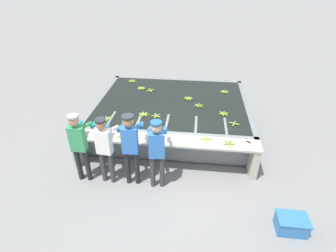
{
  "coord_description": "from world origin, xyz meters",
  "views": [
    {
      "loc": [
        0.66,
        -4.54,
        4.14
      ],
      "look_at": [
        0.0,
        1.19,
        0.58
      ],
      "focal_mm": 28.0,
      "sensor_mm": 36.0,
      "label": 1
    }
  ],
  "objects_px": {
    "banana_bunch_floating_0": "(199,106)",
    "crate": "(291,224)",
    "banana_bunch_floating_3": "(234,123)",
    "banana_bunch_floating_4": "(150,90)",
    "banana_bunch_floating_8": "(225,92)",
    "knife_0": "(100,136)",
    "banana_bunch_floating_1": "(188,98)",
    "banana_bunch_floating_5": "(156,116)",
    "worker_2": "(130,143)",
    "knife_1": "(252,143)",
    "banana_bunch_floating_7": "(141,88)",
    "banana_bunch_ledge_1": "(122,136)",
    "worker_1": "(105,145)",
    "worker_0": "(79,142)",
    "worker_3": "(157,148)",
    "banana_bunch_floating_2": "(106,119)",
    "banana_bunch_floating_10": "(144,114)",
    "banana_bunch_ledge_0": "(206,139)",
    "banana_bunch_floating_6": "(224,114)",
    "banana_bunch_ledge_2": "(229,143)",
    "banana_bunch_floating_9": "(132,81)"
  },
  "relations": [
    {
      "from": "banana_bunch_floating_0",
      "to": "crate",
      "type": "height_order",
      "value": "banana_bunch_floating_0"
    },
    {
      "from": "banana_bunch_floating_3",
      "to": "banana_bunch_floating_4",
      "type": "distance_m",
      "value": 2.92
    },
    {
      "from": "banana_bunch_floating_8",
      "to": "knife_0",
      "type": "relative_size",
      "value": 0.98
    },
    {
      "from": "banana_bunch_floating_1",
      "to": "banana_bunch_floating_8",
      "type": "height_order",
      "value": "same"
    },
    {
      "from": "banana_bunch_floating_4",
      "to": "banana_bunch_floating_5",
      "type": "xyz_separation_m",
      "value": [
        0.42,
        -1.56,
        -0.0
      ]
    },
    {
      "from": "worker_2",
      "to": "knife_1",
      "type": "height_order",
      "value": "worker_2"
    },
    {
      "from": "banana_bunch_floating_7",
      "to": "banana_bunch_ledge_1",
      "type": "relative_size",
      "value": 1.02
    },
    {
      "from": "worker_1",
      "to": "banana_bunch_floating_1",
      "type": "distance_m",
      "value": 3.12
    },
    {
      "from": "banana_bunch_floating_0",
      "to": "banana_bunch_floating_5",
      "type": "height_order",
      "value": "same"
    },
    {
      "from": "banana_bunch_floating_4",
      "to": "banana_bunch_floating_1",
      "type": "bearing_deg",
      "value": -19.42
    },
    {
      "from": "worker_0",
      "to": "banana_bunch_floating_5",
      "type": "xyz_separation_m",
      "value": [
        1.39,
        1.54,
        -0.16
      ]
    },
    {
      "from": "worker_3",
      "to": "knife_0",
      "type": "bearing_deg",
      "value": 159.02
    },
    {
      "from": "banana_bunch_floating_2",
      "to": "banana_bunch_floating_10",
      "type": "height_order",
      "value": "same"
    },
    {
      "from": "banana_bunch_floating_2",
      "to": "crate",
      "type": "height_order",
      "value": "banana_bunch_floating_2"
    },
    {
      "from": "banana_bunch_floating_3",
      "to": "banana_bunch_ledge_1",
      "type": "relative_size",
      "value": 1.0
    },
    {
      "from": "banana_bunch_floating_7",
      "to": "banana_bunch_floating_0",
      "type": "bearing_deg",
      "value": -28.84
    },
    {
      "from": "banana_bunch_floating_8",
      "to": "banana_bunch_ledge_0",
      "type": "distance_m",
      "value": 2.7
    },
    {
      "from": "worker_2",
      "to": "banana_bunch_floating_2",
      "type": "height_order",
      "value": "worker_2"
    },
    {
      "from": "banana_bunch_floating_6",
      "to": "worker_1",
      "type": "bearing_deg",
      "value": -143.94
    },
    {
      "from": "banana_bunch_floating_2",
      "to": "banana_bunch_floating_5",
      "type": "xyz_separation_m",
      "value": [
        1.22,
        0.28,
        0.0
      ]
    },
    {
      "from": "banana_bunch_floating_8",
      "to": "banana_bunch_floating_1",
      "type": "bearing_deg",
      "value": -151.29
    },
    {
      "from": "worker_0",
      "to": "knife_1",
      "type": "distance_m",
      "value": 3.68
    },
    {
      "from": "crate",
      "to": "worker_1",
      "type": "bearing_deg",
      "value": 165.98
    },
    {
      "from": "banana_bunch_floating_10",
      "to": "banana_bunch_ledge_2",
      "type": "xyz_separation_m",
      "value": [
        2.09,
        -1.07,
        0.0
      ]
    },
    {
      "from": "banana_bunch_floating_4",
      "to": "knife_0",
      "type": "height_order",
      "value": "banana_bunch_floating_4"
    },
    {
      "from": "banana_bunch_floating_2",
      "to": "knife_0",
      "type": "height_order",
      "value": "banana_bunch_floating_2"
    },
    {
      "from": "banana_bunch_floating_4",
      "to": "worker_3",
      "type": "bearing_deg",
      "value": -77.66
    },
    {
      "from": "banana_bunch_floating_3",
      "to": "banana_bunch_floating_7",
      "type": "bearing_deg",
      "value": 145.26
    },
    {
      "from": "banana_bunch_floating_7",
      "to": "banana_bunch_ledge_2",
      "type": "relative_size",
      "value": 1.02
    },
    {
      "from": "banana_bunch_floating_5",
      "to": "banana_bunch_floating_10",
      "type": "xyz_separation_m",
      "value": [
        -0.33,
        0.05,
        -0.0
      ]
    },
    {
      "from": "banana_bunch_floating_6",
      "to": "banana_bunch_ledge_0",
      "type": "xyz_separation_m",
      "value": [
        -0.46,
        -1.23,
        0.0
      ]
    },
    {
      "from": "banana_bunch_floating_7",
      "to": "crate",
      "type": "height_order",
      "value": "banana_bunch_floating_7"
    },
    {
      "from": "banana_bunch_floating_1",
      "to": "banana_bunch_ledge_2",
      "type": "bearing_deg",
      "value": -65.43
    },
    {
      "from": "banana_bunch_floating_1",
      "to": "crate",
      "type": "distance_m",
      "value": 4.19
    },
    {
      "from": "banana_bunch_floating_9",
      "to": "crate",
      "type": "bearing_deg",
      "value": -49.7
    },
    {
      "from": "banana_bunch_ledge_1",
      "to": "crate",
      "type": "height_order",
      "value": "banana_bunch_ledge_1"
    },
    {
      "from": "worker_1",
      "to": "banana_bunch_ledge_2",
      "type": "xyz_separation_m",
      "value": [
        2.59,
        0.52,
        -0.12
      ]
    },
    {
      "from": "banana_bunch_floating_0",
      "to": "banana_bunch_floating_3",
      "type": "height_order",
      "value": "same"
    },
    {
      "from": "worker_1",
      "to": "banana_bunch_floating_9",
      "type": "bearing_deg",
      "value": 94.88
    },
    {
      "from": "banana_bunch_floating_5",
      "to": "banana_bunch_floating_9",
      "type": "xyz_separation_m",
      "value": [
        -1.16,
        2.24,
        -0.0
      ]
    },
    {
      "from": "banana_bunch_floating_4",
      "to": "worker_0",
      "type": "bearing_deg",
      "value": -107.29
    },
    {
      "from": "banana_bunch_floating_8",
      "to": "banana_bunch_floating_9",
      "type": "distance_m",
      "value": 3.04
    },
    {
      "from": "banana_bunch_floating_8",
      "to": "banana_bunch_ledge_2",
      "type": "height_order",
      "value": "banana_bunch_ledge_2"
    },
    {
      "from": "banana_bunch_floating_8",
      "to": "banana_bunch_floating_9",
      "type": "xyz_separation_m",
      "value": [
        -3.0,
        0.52,
        0.0
      ]
    },
    {
      "from": "banana_bunch_floating_5",
      "to": "worker_0",
      "type": "bearing_deg",
      "value": -132.04
    },
    {
      "from": "banana_bunch_floating_5",
      "to": "banana_bunch_ledge_0",
      "type": "relative_size",
      "value": 0.97
    },
    {
      "from": "banana_bunch_floating_9",
      "to": "crate",
      "type": "xyz_separation_m",
      "value": [
        3.98,
        -4.69,
        -0.67
      ]
    },
    {
      "from": "banana_bunch_floating_5",
      "to": "banana_bunch_floating_7",
      "type": "bearing_deg",
      "value": 113.32
    },
    {
      "from": "worker_2",
      "to": "banana_bunch_floating_5",
      "type": "xyz_separation_m",
      "value": [
        0.29,
        1.53,
        -0.2
      ]
    },
    {
      "from": "banana_bunch_floating_2",
      "to": "banana_bunch_floating_10",
      "type": "bearing_deg",
      "value": 20.32
    }
  ]
}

